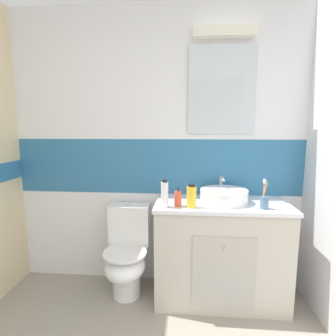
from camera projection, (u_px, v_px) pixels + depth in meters
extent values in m
cube|color=white|center=(158.00, 235.00, 2.57)|extent=(3.20, 0.10, 0.85)
cube|color=teal|center=(157.00, 166.00, 2.47)|extent=(3.20, 0.10, 0.50)
cube|color=white|center=(157.00, 74.00, 2.35)|extent=(3.20, 0.10, 1.15)
cube|color=silver|center=(222.00, 90.00, 2.26)|extent=(0.57, 0.02, 0.74)
cube|color=white|center=(224.00, 32.00, 2.16)|extent=(0.51, 0.10, 0.08)
cube|color=beige|center=(220.00, 253.00, 2.24)|extent=(1.06, 0.49, 0.82)
cube|color=white|center=(222.00, 204.00, 2.16)|extent=(1.08, 0.51, 0.03)
cube|color=#B6AD9F|center=(224.00, 273.00, 2.00)|extent=(0.48, 0.01, 0.57)
cylinder|color=silver|center=(225.00, 249.00, 1.95)|extent=(0.02, 0.02, 0.03)
cylinder|color=white|center=(224.00, 196.00, 2.18)|extent=(0.39, 0.39, 0.10)
cylinder|color=#AFB1BA|center=(224.00, 190.00, 2.17)|extent=(0.32, 0.32, 0.01)
cylinder|color=silver|center=(221.00, 186.00, 2.39)|extent=(0.03, 0.03, 0.17)
cylinder|color=silver|center=(223.00, 179.00, 2.27)|extent=(0.02, 0.17, 0.02)
cylinder|color=white|center=(127.00, 285.00, 2.32)|extent=(0.24, 0.24, 0.18)
ellipsoid|color=white|center=(125.00, 266.00, 2.25)|extent=(0.34, 0.42, 0.22)
cylinder|color=white|center=(125.00, 253.00, 2.23)|extent=(0.37, 0.37, 0.02)
cube|color=white|center=(130.00, 224.00, 2.41)|extent=(0.36, 0.17, 0.37)
cylinder|color=silver|center=(129.00, 204.00, 2.38)|extent=(0.04, 0.04, 0.02)
cylinder|color=#4C7299|center=(264.00, 203.00, 1.99)|extent=(0.06, 0.06, 0.09)
cylinder|color=#D872BF|center=(264.00, 193.00, 1.97)|extent=(0.02, 0.03, 0.19)
cube|color=white|center=(264.00, 181.00, 1.96)|extent=(0.01, 0.02, 0.03)
cylinder|color=gold|center=(264.00, 194.00, 1.97)|extent=(0.04, 0.04, 0.18)
cube|color=white|center=(265.00, 182.00, 1.95)|extent=(0.02, 0.02, 0.03)
cylinder|color=#D84C33|center=(178.00, 199.00, 2.05)|extent=(0.06, 0.06, 0.12)
cylinder|color=#262626|center=(178.00, 189.00, 2.04)|extent=(0.01, 0.01, 0.04)
cylinder|color=#262626|center=(178.00, 187.00, 2.02)|extent=(0.01, 0.02, 0.01)
cylinder|color=yellow|center=(191.00, 197.00, 2.02)|extent=(0.07, 0.07, 0.16)
cylinder|color=black|center=(192.00, 185.00, 2.01)|extent=(0.05, 0.05, 0.02)
cylinder|color=white|center=(165.00, 195.00, 2.02)|extent=(0.06, 0.06, 0.19)
cylinder|color=black|center=(165.00, 181.00, 2.01)|extent=(0.04, 0.04, 0.02)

